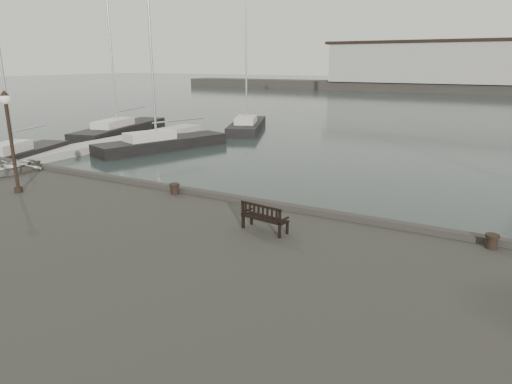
# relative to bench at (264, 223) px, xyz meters

# --- Properties ---
(ground) EXTENTS (400.00, 400.00, 0.00)m
(ground) POSITION_rel_bench_xyz_m (-0.75, 2.26, -1.81)
(ground) COLOR black
(ground) RESTS_ON ground
(pontoon) EXTENTS (2.00, 24.00, 0.50)m
(pontoon) POSITION_rel_bench_xyz_m (-20.75, 12.26, -1.56)
(pontoon) COLOR #ADABA0
(pontoon) RESTS_ON ground
(breakwater) EXTENTS (140.00, 9.50, 12.20)m
(breakwater) POSITION_rel_bench_xyz_m (-5.30, 94.26, 2.48)
(breakwater) COLOR #383530
(breakwater) RESTS_ON ground
(bench) EXTENTS (1.44, 0.67, 0.79)m
(bench) POSITION_rel_bench_xyz_m (0.00, 0.00, 0.00)
(bench) COLOR black
(bench) RESTS_ON quay
(bollard_left) EXTENTS (0.46, 0.46, 0.38)m
(bollard_left) POSITION_rel_bench_xyz_m (-4.63, 1.76, -0.06)
(bollard_left) COLOR black
(bollard_left) RESTS_ON quay
(bollard_right) EXTENTS (0.42, 0.42, 0.37)m
(bollard_right) POSITION_rel_bench_xyz_m (5.67, 1.76, -0.07)
(bollard_right) COLOR black
(bollard_right) RESTS_ON quay
(lamp_post) EXTENTS (0.37, 0.37, 3.68)m
(lamp_post) POSITION_rel_bench_xyz_m (-9.79, -0.88, 2.11)
(lamp_post) COLOR black
(lamp_post) RESTS_ON quay
(dinghy) EXTENTS (2.08, 2.79, 0.55)m
(dinghy) POSITION_rel_bench_xyz_m (-12.91, 0.81, 0.02)
(dinghy) COLOR beige
(dinghy) RESTS_ON quay
(yacht_a) EXTENTS (4.48, 8.12, 11.00)m
(yacht_a) POSITION_rel_bench_xyz_m (-21.42, 6.88, -1.57)
(yacht_a) COLOR black
(yacht_a) RESTS_ON ground
(yacht_b) EXTENTS (5.56, 12.39, 15.71)m
(yacht_b) POSITION_rel_bench_xyz_m (-24.67, 18.97, -1.57)
(yacht_b) COLOR black
(yacht_b) RESTS_ON ground
(yacht_c) EXTENTS (5.47, 10.27, 13.43)m
(yacht_c) POSITION_rel_bench_xyz_m (-16.42, 14.87, -1.57)
(yacht_c) COLOR black
(yacht_c) RESTS_ON ground
(yacht_d) EXTENTS (6.20, 9.98, 12.23)m
(yacht_d) POSITION_rel_bench_xyz_m (-15.92, 26.31, -1.58)
(yacht_d) COLOR black
(yacht_d) RESTS_ON ground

